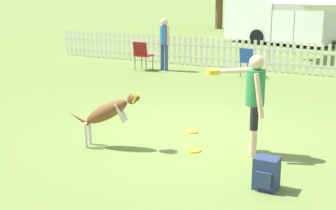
{
  "coord_description": "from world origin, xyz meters",
  "views": [
    {
      "loc": [
        3.2,
        -7.07,
        2.48
      ],
      "look_at": [
        -0.09,
        -0.91,
        0.73
      ],
      "focal_mm": 50.0,
      "sensor_mm": 36.0,
      "label": 1
    }
  ],
  "objects_px": {
    "handler_person": "(252,94)",
    "frisbee_near_handler": "(194,150)",
    "folding_chair_blue_left": "(142,53)",
    "leaping_dog": "(108,112)",
    "backpack_on_grass": "(266,173)",
    "spectator_standing": "(164,39)",
    "equipment_trailer": "(282,15)",
    "frisbee_near_dog": "(191,132)",
    "folding_chair_center": "(248,60)"
  },
  "relations": [
    {
      "from": "handler_person",
      "to": "folding_chair_blue_left",
      "type": "height_order",
      "value": "handler_person"
    },
    {
      "from": "folding_chair_blue_left",
      "to": "equipment_trailer",
      "type": "distance_m",
      "value": 9.47
    },
    {
      "from": "backpack_on_grass",
      "to": "leaping_dog",
      "type": "bearing_deg",
      "value": 171.59
    },
    {
      "from": "equipment_trailer",
      "to": "frisbee_near_handler",
      "type": "bearing_deg",
      "value": -64.15
    },
    {
      "from": "leaping_dog",
      "to": "equipment_trailer",
      "type": "distance_m",
      "value": 15.8
    },
    {
      "from": "equipment_trailer",
      "to": "folding_chair_blue_left",
      "type": "bearing_deg",
      "value": -85.71
    },
    {
      "from": "frisbee_near_handler",
      "to": "folding_chair_center",
      "type": "bearing_deg",
      "value": 101.42
    },
    {
      "from": "leaping_dog",
      "to": "frisbee_near_dog",
      "type": "distance_m",
      "value": 1.68
    },
    {
      "from": "backpack_on_grass",
      "to": "folding_chair_blue_left",
      "type": "xyz_separation_m",
      "value": [
        -5.99,
        6.88,
        0.33
      ]
    },
    {
      "from": "frisbee_near_dog",
      "to": "handler_person",
      "type": "bearing_deg",
      "value": -25.65
    },
    {
      "from": "folding_chair_blue_left",
      "to": "folding_chair_center",
      "type": "height_order",
      "value": "folding_chair_blue_left"
    },
    {
      "from": "handler_person",
      "to": "frisbee_near_handler",
      "type": "bearing_deg",
      "value": 88.89
    },
    {
      "from": "backpack_on_grass",
      "to": "spectator_standing",
      "type": "height_order",
      "value": "spectator_standing"
    },
    {
      "from": "frisbee_near_dog",
      "to": "folding_chair_center",
      "type": "distance_m",
      "value": 5.68
    },
    {
      "from": "folding_chair_center",
      "to": "spectator_standing",
      "type": "height_order",
      "value": "spectator_standing"
    },
    {
      "from": "frisbee_near_handler",
      "to": "backpack_on_grass",
      "type": "distance_m",
      "value": 1.67
    },
    {
      "from": "leaping_dog",
      "to": "equipment_trailer",
      "type": "relative_size",
      "value": 0.2
    },
    {
      "from": "frisbee_near_dog",
      "to": "equipment_trailer",
      "type": "height_order",
      "value": "equipment_trailer"
    },
    {
      "from": "leaping_dog",
      "to": "equipment_trailer",
      "type": "bearing_deg",
      "value": 166.29
    },
    {
      "from": "frisbee_near_handler",
      "to": "spectator_standing",
      "type": "bearing_deg",
      "value": 122.07
    },
    {
      "from": "frisbee_near_dog",
      "to": "backpack_on_grass",
      "type": "relative_size",
      "value": 0.53
    },
    {
      "from": "folding_chair_center",
      "to": "backpack_on_grass",
      "type": "bearing_deg",
      "value": 124.15
    },
    {
      "from": "leaping_dog",
      "to": "frisbee_near_handler",
      "type": "distance_m",
      "value": 1.48
    },
    {
      "from": "leaping_dog",
      "to": "folding_chair_blue_left",
      "type": "bearing_deg",
      "value": -171.86
    },
    {
      "from": "folding_chair_center",
      "to": "frisbee_near_dog",
      "type": "bearing_deg",
      "value": 112.49
    },
    {
      "from": "leaping_dog",
      "to": "folding_chair_blue_left",
      "type": "distance_m",
      "value": 7.27
    },
    {
      "from": "frisbee_near_handler",
      "to": "folding_chair_blue_left",
      "type": "distance_m",
      "value": 7.58
    },
    {
      "from": "handler_person",
      "to": "frisbee_near_handler",
      "type": "relative_size",
      "value": 6.94
    },
    {
      "from": "handler_person",
      "to": "equipment_trailer",
      "type": "height_order",
      "value": "equipment_trailer"
    },
    {
      "from": "frisbee_near_handler",
      "to": "spectator_standing",
      "type": "relative_size",
      "value": 0.14
    },
    {
      "from": "handler_person",
      "to": "frisbee_near_dog",
      "type": "bearing_deg",
      "value": 45.58
    },
    {
      "from": "handler_person",
      "to": "equipment_trailer",
      "type": "bearing_deg",
      "value": -5.61
    },
    {
      "from": "leaping_dog",
      "to": "backpack_on_grass",
      "type": "xyz_separation_m",
      "value": [
        2.7,
        -0.4,
        -0.38
      ]
    },
    {
      "from": "frisbee_near_dog",
      "to": "frisbee_near_handler",
      "type": "bearing_deg",
      "value": -62.67
    },
    {
      "from": "leaping_dog",
      "to": "backpack_on_grass",
      "type": "height_order",
      "value": "leaping_dog"
    },
    {
      "from": "leaping_dog",
      "to": "folding_chair_center",
      "type": "bearing_deg",
      "value": 161.43
    },
    {
      "from": "spectator_standing",
      "to": "leaping_dog",
      "type": "bearing_deg",
      "value": 129.59
    },
    {
      "from": "handler_person",
      "to": "frisbee_near_dog",
      "type": "xyz_separation_m",
      "value": [
        -1.28,
        0.62,
        -0.95
      ]
    },
    {
      "from": "frisbee_near_handler",
      "to": "folding_chair_center",
      "type": "relative_size",
      "value": 0.26
    },
    {
      "from": "frisbee_near_handler",
      "to": "folding_chair_blue_left",
      "type": "bearing_deg",
      "value": 127.24
    },
    {
      "from": "leaping_dog",
      "to": "frisbee_near_handler",
      "type": "xyz_separation_m",
      "value": [
        1.29,
        0.47,
        -0.57
      ]
    },
    {
      "from": "frisbee_near_handler",
      "to": "backpack_on_grass",
      "type": "xyz_separation_m",
      "value": [
        1.41,
        -0.86,
        0.19
      ]
    },
    {
      "from": "folding_chair_blue_left",
      "to": "equipment_trailer",
      "type": "height_order",
      "value": "equipment_trailer"
    },
    {
      "from": "handler_person",
      "to": "frisbee_near_handler",
      "type": "height_order",
      "value": "handler_person"
    },
    {
      "from": "leaping_dog",
      "to": "folding_chair_blue_left",
      "type": "height_order",
      "value": "leaping_dog"
    },
    {
      "from": "frisbee_near_handler",
      "to": "frisbee_near_dog",
      "type": "distance_m",
      "value": 0.99
    },
    {
      "from": "frisbee_near_dog",
      "to": "spectator_standing",
      "type": "xyz_separation_m",
      "value": [
        -3.52,
        5.46,
        0.96
      ]
    },
    {
      "from": "backpack_on_grass",
      "to": "folding_chair_center",
      "type": "relative_size",
      "value": 0.5
    },
    {
      "from": "backpack_on_grass",
      "to": "folding_chair_center",
      "type": "distance_m",
      "value": 7.84
    },
    {
      "from": "handler_person",
      "to": "folding_chair_blue_left",
      "type": "distance_m",
      "value": 7.9
    }
  ]
}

